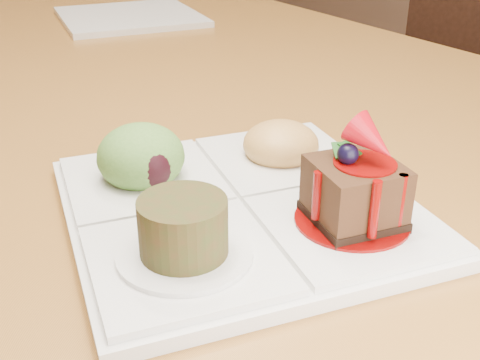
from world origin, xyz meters
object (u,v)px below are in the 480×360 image
sampler_plate (236,191)px  second_plate (130,17)px  dining_table (114,81)px  chair_right (455,129)px

sampler_plate → second_plate: size_ratio=1.26×
dining_table → sampler_plate: size_ratio=5.18×
dining_table → second_plate: size_ratio=6.51×
chair_right → sampler_plate: sampler_plate is taller
dining_table → second_plate: bearing=57.0°
dining_table → chair_right: bearing=-12.1°
dining_table → chair_right: 0.83m
dining_table → second_plate: second_plate is taller
second_plate → sampler_plate: bearing=-107.1°
chair_right → sampler_plate: (-0.92, -0.46, 0.30)m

